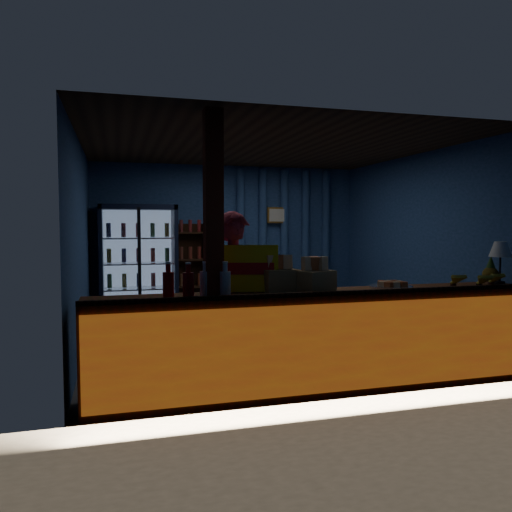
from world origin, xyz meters
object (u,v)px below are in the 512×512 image
Objects in this scene: green_chair at (316,303)px; table_lamp at (500,251)px; pastry_tray at (391,286)px; shopkeeper at (235,297)px.

table_lamp is (0.75, -3.25, 1.02)m from green_chair.
table_lamp is (1.28, -0.04, 0.33)m from pastry_tray.
pastry_tray is (-0.52, -3.21, 0.69)m from green_chair.
green_chair is 3.49m from table_lamp.
pastry_tray is at bearing 82.55° from green_chair.
green_chair is 1.46× the size of pastry_tray.
table_lamp reaches higher than pastry_tray.
shopkeeper is at bearing 55.69° from green_chair.
shopkeeper is 3.76× the size of table_lamp.
green_chair is 3.33m from pastry_tray.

